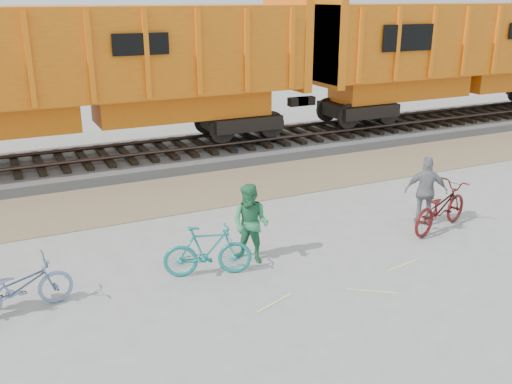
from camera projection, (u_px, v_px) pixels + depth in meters
ground at (301, 273)px, 11.10m from camera, size 120.00×120.00×0.00m
gravel_strip at (202, 190)px, 15.79m from camera, size 120.00×3.00×0.02m
ballast_bed at (165, 155)px, 18.72m from camera, size 120.00×4.00×0.30m
track at (164, 146)px, 18.62m from camera, size 120.00×2.60×0.24m
hopper_car_center at (82, 71)px, 16.82m from camera, size 14.00×3.13×4.65m
hopper_car_right at (464, 51)px, 22.95m from camera, size 14.00×3.13×4.65m
bicycle_blue at (19, 287)px, 9.60m from camera, size 1.84×0.84×0.93m
bicycle_teal at (208, 251)px, 10.85m from camera, size 1.76×0.95×1.02m
bicycle_maroon at (440, 207)px, 13.00m from camera, size 2.16×1.29×1.07m
person_man at (251, 224)px, 11.33m from camera, size 0.99×1.00×1.63m
person_woman at (426, 191)px, 13.21m from camera, size 1.02×0.88×1.64m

